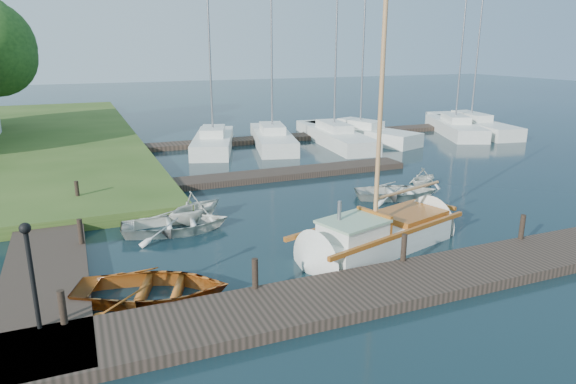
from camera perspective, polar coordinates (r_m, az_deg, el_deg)
name	(u,v)px	position (r m, az deg, el deg)	size (l,w,h in m)	color
ground	(288,224)	(18.76, 0.00, -3.53)	(160.00, 160.00, 0.00)	black
near_dock	(377,289)	(13.80, 9.84, -10.56)	(18.00, 2.20, 0.30)	black
left_dock	(49,232)	(19.34, -24.99, -4.01)	(2.20, 18.00, 0.30)	black
far_dock	(274,175)	(25.22, -1.52, 1.93)	(14.00, 1.60, 0.30)	black
pontoon	(331,135)	(36.95, 4.75, 6.38)	(30.00, 1.60, 0.30)	black
mooring_post_0	(62,307)	(12.62, -23.78, -11.63)	(0.16, 0.16, 0.80)	black
mooring_post_1	(255,273)	(13.17, -3.68, -9.02)	(0.16, 0.16, 0.80)	black
mooring_post_2	(404,247)	(15.11, 12.75, -6.03)	(0.16, 0.16, 0.80)	black
mooring_post_3	(522,227)	(17.99, 24.57, -3.54)	(0.16, 0.16, 0.80)	black
mooring_post_4	(81,231)	(17.23, -22.06, -4.07)	(0.16, 0.16, 0.80)	black
mooring_post_5	(77,191)	(22.03, -22.39, 0.11)	(0.16, 0.16, 0.80)	black
lamp_post	(30,262)	(12.19, -26.75, -6.93)	(0.24, 0.24, 2.44)	black
sailboat	(382,236)	(16.86, 10.38, -4.85)	(7.41, 3.90, 9.83)	white
dinghy	(152,285)	(13.70, -14.86, -9.93)	(2.77, 3.88, 0.80)	#914F16
tender_a	(176,221)	(18.27, -12.38, -3.19)	(2.61, 3.66, 0.76)	white
tender_b	(195,205)	(19.14, -10.29, -1.38)	(2.09, 2.42, 1.28)	white
tender_c	(397,190)	(22.27, 11.98, 0.24)	(2.48, 3.47, 0.72)	white
tender_d	(424,176)	(24.33, 14.87, 1.73)	(1.65, 1.91, 1.00)	white
marina_boat_1	(213,141)	(32.41, -8.30, 5.67)	(4.53, 7.95, 10.11)	white
marina_boat_2	(272,137)	(33.33, -1.75, 6.13)	(4.19, 8.62, 11.65)	white
marina_boat_3	(334,135)	(34.33, 5.13, 6.33)	(3.27, 10.02, 10.62)	white
marina_boat_4	(360,132)	(35.70, 8.01, 6.63)	(4.92, 9.02, 11.73)	white
marina_boat_6	(455,126)	(39.83, 18.05, 6.96)	(5.32, 8.60, 10.77)	white
marina_boat_7	(471,124)	(41.55, 19.63, 7.17)	(3.83, 10.26, 12.74)	white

